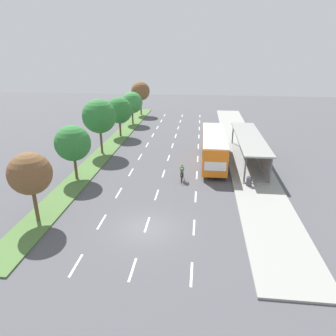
# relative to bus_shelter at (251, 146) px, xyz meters

# --- Properties ---
(ground_plane) EXTENTS (140.00, 140.00, 0.00)m
(ground_plane) POSITION_rel_bus_shelter_xyz_m (-9.53, -15.23, -1.86)
(ground_plane) COLOR #4C4C51
(median_strip) EXTENTS (2.60, 52.00, 0.12)m
(median_strip) POSITION_rel_bus_shelter_xyz_m (-17.83, 4.77, -1.80)
(median_strip) COLOR #4C7038
(median_strip) RESTS_ON ground
(sidewalk_right) EXTENTS (4.50, 52.00, 0.15)m
(sidewalk_right) POSITION_rel_bus_shelter_xyz_m (-0.28, 4.77, -1.79)
(sidewalk_right) COLOR gray
(sidewalk_right) RESTS_ON ground
(lane_divider_left) EXTENTS (0.14, 47.01, 0.01)m
(lane_divider_left) POSITION_rel_bus_shelter_xyz_m (-13.03, 2.77, -1.86)
(lane_divider_left) COLOR white
(lane_divider_left) RESTS_ON ground
(lane_divider_center) EXTENTS (0.14, 47.01, 0.01)m
(lane_divider_center) POSITION_rel_bus_shelter_xyz_m (-9.53, 2.77, -1.86)
(lane_divider_center) COLOR white
(lane_divider_center) RESTS_ON ground
(lane_divider_right) EXTENTS (0.14, 47.01, 0.01)m
(lane_divider_right) POSITION_rel_bus_shelter_xyz_m (-6.03, 2.77, -1.86)
(lane_divider_right) COLOR white
(lane_divider_right) RESTS_ON ground
(bus_shelter) EXTENTS (2.90, 13.90, 2.86)m
(bus_shelter) POSITION_rel_bus_shelter_xyz_m (0.00, 0.00, 0.00)
(bus_shelter) COLOR gray
(bus_shelter) RESTS_ON sidewalk_right
(bus) EXTENTS (2.54, 11.29, 3.37)m
(bus) POSITION_rel_bus_shelter_xyz_m (-4.28, -0.70, 0.20)
(bus) COLOR orange
(bus) RESTS_ON ground
(cyclist) EXTENTS (0.46, 1.82, 1.71)m
(cyclist) POSITION_rel_bus_shelter_xyz_m (-7.50, -6.30, -1.07)
(cyclist) COLOR black
(cyclist) RESTS_ON ground
(median_tree_nearest) EXTENTS (3.09, 3.09, 5.37)m
(median_tree_nearest) POSITION_rel_bus_shelter_xyz_m (-17.83, -15.14, 2.06)
(median_tree_nearest) COLOR brown
(median_tree_nearest) RESTS_ON median_strip
(median_tree_second) EXTENTS (3.47, 3.47, 5.39)m
(median_tree_second) POSITION_rel_bus_shelter_xyz_m (-18.04, -7.09, 1.90)
(median_tree_second) COLOR brown
(median_tree_second) RESTS_ON median_strip
(median_tree_third) EXTENTS (4.08, 4.08, 6.65)m
(median_tree_third) POSITION_rel_bus_shelter_xyz_m (-17.99, 0.96, 2.86)
(median_tree_third) COLOR brown
(median_tree_third) RESTS_ON median_strip
(median_tree_fourth) EXTENTS (3.83, 3.83, 5.74)m
(median_tree_fourth) POSITION_rel_bus_shelter_xyz_m (-17.72, 9.02, 2.07)
(median_tree_fourth) COLOR brown
(median_tree_fourth) RESTS_ON median_strip
(median_tree_fifth) EXTENTS (3.61, 3.61, 5.44)m
(median_tree_fifth) POSITION_rel_bus_shelter_xyz_m (-17.63, 17.07, 1.88)
(median_tree_fifth) COLOR brown
(median_tree_fifth) RESTS_ON median_strip
(median_tree_farthest) EXTENTS (3.60, 3.60, 6.33)m
(median_tree_farthest) POSITION_rel_bus_shelter_xyz_m (-17.71, 25.12, 2.77)
(median_tree_farthest) COLOR brown
(median_tree_farthest) RESTS_ON median_strip
(trash_bin) EXTENTS (0.52, 0.52, 0.85)m
(trash_bin) POSITION_rel_bus_shelter_xyz_m (-1.08, -7.13, -1.29)
(trash_bin) COLOR #4C4C51
(trash_bin) RESTS_ON sidewalk_right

